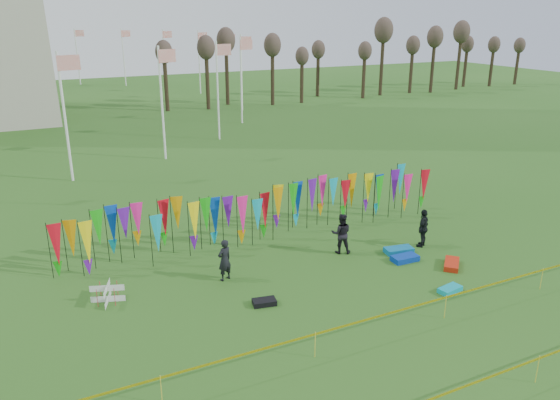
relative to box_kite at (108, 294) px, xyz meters
name	(u,v)px	position (x,y,z in m)	size (l,w,h in m)	color
ground	(337,308)	(7.38, -4.09, -0.35)	(160.00, 160.00, 0.00)	#265518
banner_row	(263,208)	(7.65, 2.98, 1.19)	(18.64, 0.64, 2.43)	black
caution_tape_near	(369,320)	(7.15, -6.32, 0.43)	(26.00, 0.02, 0.90)	#FBED05
caution_tape_far	(454,392)	(7.15, -10.21, 0.43)	(26.00, 0.02, 0.90)	#FBED05
tree_line	(371,46)	(39.38, 39.91, 5.82)	(53.92, 1.92, 7.84)	#36291B
box_kite	(108,294)	(0.00, 0.00, 0.00)	(0.64, 0.64, 0.71)	red
person_left	(224,260)	(4.52, -0.21, 0.51)	(0.63, 0.46, 1.73)	black
person_mid	(341,233)	(10.08, -0.02, 0.56)	(0.89, 0.55, 1.83)	black
person_right	(423,228)	(13.80, -1.06, 0.54)	(1.05, 0.60, 1.79)	black
kite_bag_turquoise	(450,289)	(11.92, -4.95, -0.26)	(0.96, 0.48, 0.19)	#0CA4B4
kite_bag_blue	(405,258)	(12.10, -1.98, -0.23)	(1.15, 0.60, 0.24)	#0A36A8
kite_bag_red	(452,264)	(13.52, -3.30, -0.24)	(1.24, 0.57, 0.23)	red
kite_bag_black	(264,302)	(5.12, -2.70, -0.25)	(0.85, 0.49, 0.20)	black
kite_bag_teal	(399,250)	(12.39, -1.18, -0.23)	(1.25, 0.60, 0.24)	#0B6BA3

